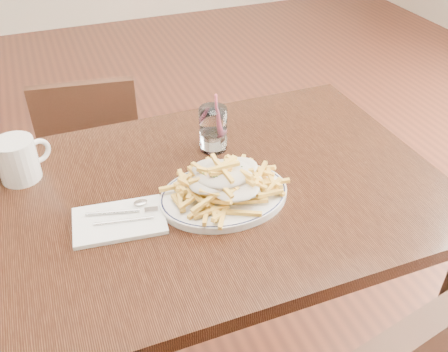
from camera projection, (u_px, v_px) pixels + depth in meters
name	position (u px, v px, depth m)	size (l,w,h in m)	color
table	(207.00, 211.00, 1.31)	(1.20, 0.80, 0.75)	black
chair_far	(95.00, 152.00, 1.95)	(0.41, 0.41, 0.78)	black
fries_plate	(224.00, 195.00, 1.22)	(0.34, 0.30, 0.02)	white
loaded_fries	(224.00, 178.00, 1.19)	(0.28, 0.23, 0.08)	#EFBF49
napkin	(119.00, 221.00, 1.15)	(0.21, 0.14, 0.01)	white
cutlery	(118.00, 217.00, 1.15)	(0.17, 0.08, 0.01)	silver
water_glass	(213.00, 131.00, 1.38)	(0.08, 0.08, 0.17)	white
coffee_mug	(18.00, 159.00, 1.26)	(0.14, 0.10, 0.11)	white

